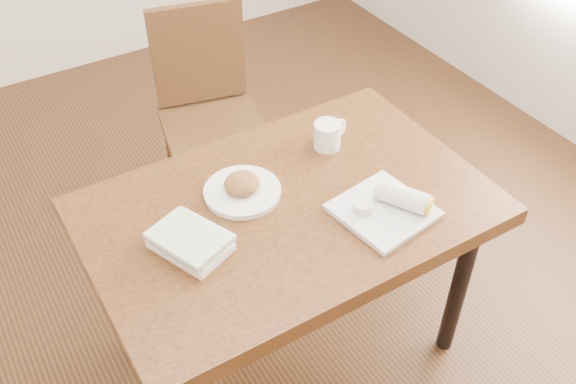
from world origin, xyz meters
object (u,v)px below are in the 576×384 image
book_stack (190,240)px  chair_far (207,103)px  table (288,223)px  coffee_mug (328,134)px  plate_scone (242,189)px  plate_burrito (389,206)px

book_stack → chair_far: bearing=62.4°
table → chair_far: size_ratio=1.31×
chair_far → book_stack: chair_far is taller
table → coffee_mug: coffee_mug is taller
plate_scone → coffee_mug: (0.37, 0.07, 0.03)m
table → coffee_mug: 0.35m
plate_scone → coffee_mug: bearing=10.8°
table → book_stack: size_ratio=4.70×
plate_burrito → table: bearing=141.3°
plate_burrito → book_stack: plate_burrito is taller
chair_far → plate_scone: chair_far is taller
plate_scone → coffee_mug: size_ratio=1.77×
chair_far → plate_scone: bearing=-107.3°
table → book_stack: 0.35m
plate_burrito → coffee_mug: bearing=85.6°
table → book_stack: (-0.34, -0.01, 0.11)m
chair_far → plate_burrito: 1.15m
coffee_mug → chair_far: bearing=99.1°
plate_burrito → book_stack: (-0.58, 0.18, 0.00)m
chair_far → plate_burrito: chair_far is taller
table → plate_scone: 0.18m
plate_scone → table: bearing=-48.3°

